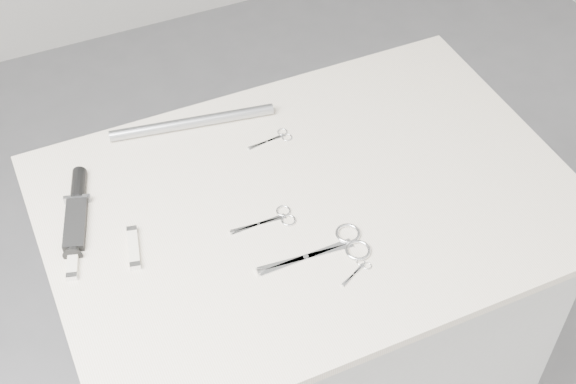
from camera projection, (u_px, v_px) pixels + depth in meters
name	position (u px, v px, depth m)	size (l,w,h in m)	color
plinth	(307.00, 336.00, 1.86)	(0.90, 0.60, 0.90)	beige
display_board	(311.00, 201.00, 1.53)	(1.00, 0.70, 0.02)	beige
large_shears	(336.00, 247.00, 1.44)	(0.21, 0.09, 0.01)	silver
embroidery_scissors_a	(274.00, 219.00, 1.48)	(0.12, 0.05, 0.00)	silver
embroidery_scissors_b	(276.00, 138.00, 1.64)	(0.10, 0.04, 0.00)	silver
tiny_scissors	(358.00, 270.00, 1.40)	(0.07, 0.05, 0.00)	silver
sheathed_knife	(77.00, 206.00, 1.50)	(0.09, 0.20, 0.03)	black
pocket_knife_a	(73.00, 258.00, 1.41)	(0.04, 0.09, 0.01)	beige
pocket_knife_b	(134.00, 247.00, 1.43)	(0.04, 0.10, 0.01)	beige
metal_rail	(193.00, 122.00, 1.66)	(0.02, 0.02, 0.34)	#96989E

